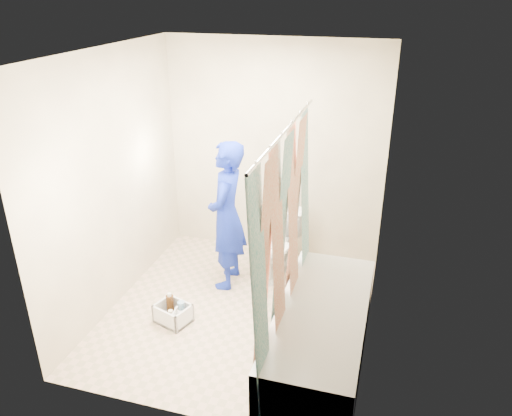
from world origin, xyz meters
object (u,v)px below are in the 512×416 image
(bathtub, at_px, (321,332))
(toilet, at_px, (276,245))
(cleaning_caddy, at_px, (174,314))
(plumber, at_px, (227,216))

(bathtub, bearing_deg, toilet, 119.69)
(bathtub, bearing_deg, cleaning_caddy, 175.60)
(toilet, relative_size, cleaning_caddy, 1.88)
(bathtub, height_order, plumber, plumber)
(toilet, distance_m, plumber, 0.68)
(cleaning_caddy, bearing_deg, bathtub, 14.33)
(toilet, height_order, plumber, plumber)
(toilet, xyz_separation_m, plumber, (-0.43, -0.31, 0.42))
(bathtub, height_order, cleaning_caddy, bathtub)
(toilet, xyz_separation_m, cleaning_caddy, (-0.69, -1.10, -0.26))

